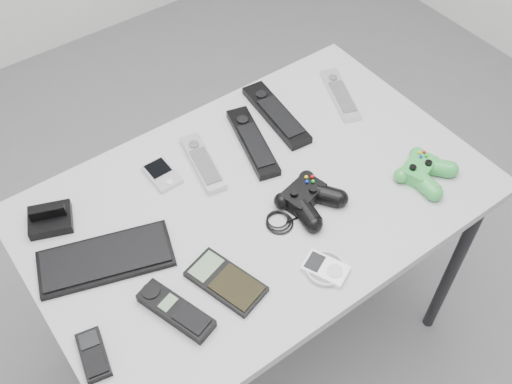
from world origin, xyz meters
TOP-DOWN VIEW (x-y plane):
  - floor at (0.00, 0.00)m, footprint 3.50×3.50m
  - desk at (-0.09, -0.06)m, footprint 1.06×0.68m
  - pda_keyboard at (-0.45, -0.01)m, footprint 0.31×0.20m
  - dock_bracket at (-0.51, 0.15)m, footprint 0.12×0.11m
  - pda at (-0.23, 0.13)m, footprint 0.06×0.10m
  - remote_silver_a at (-0.14, 0.10)m, footprint 0.09×0.20m
  - remote_black_a at (0.00, 0.09)m, footprint 0.12×0.25m
  - remote_black_b at (0.11, 0.13)m, footprint 0.09×0.26m
  - remote_silver_b at (0.30, 0.09)m, footprint 0.12×0.21m
  - mobile_phone at (-0.57, -0.19)m, footprint 0.07×0.11m
  - cordless_handset at (-0.40, -0.21)m, footprint 0.10×0.18m
  - calculator at (-0.28, -0.21)m, footprint 0.13×0.18m
  - mp3_player at (-0.09, -0.30)m, footprint 0.12×0.12m
  - controller_black at (-0.01, -0.14)m, footprint 0.26×0.19m
  - controller_green at (0.27, -0.24)m, footprint 0.17×0.17m

SIDE VIEW (x-z plane):
  - floor at x=0.00m, z-range 0.00..0.00m
  - desk at x=-0.09m, z-range 0.29..1.00m
  - pda at x=-0.23m, z-range 0.71..0.73m
  - calculator at x=-0.28m, z-range 0.71..0.73m
  - mp3_player at x=-0.09m, z-range 0.71..0.73m
  - pda_keyboard at x=-0.45m, z-range 0.71..0.73m
  - mobile_phone at x=-0.57m, z-range 0.71..0.73m
  - remote_silver_b at x=0.30m, z-range 0.71..0.73m
  - remote_silver_a at x=-0.14m, z-range 0.71..0.73m
  - remote_black_b at x=0.11m, z-range 0.71..0.73m
  - remote_black_a at x=0.00m, z-range 0.71..0.73m
  - cordless_handset at x=-0.40m, z-range 0.71..0.74m
  - controller_green at x=0.27m, z-range 0.71..0.75m
  - controller_black at x=-0.01m, z-range 0.71..0.76m
  - dock_bracket at x=-0.51m, z-range 0.71..0.76m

